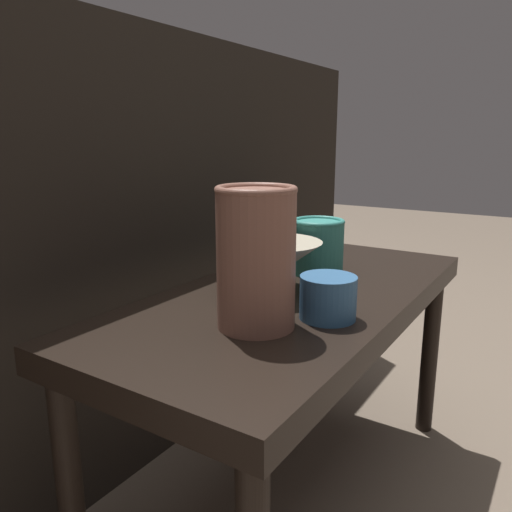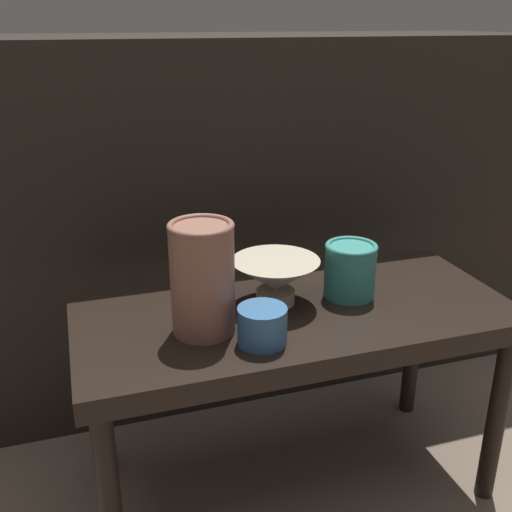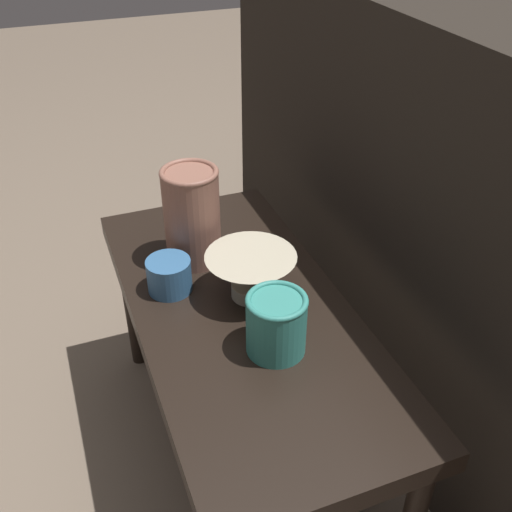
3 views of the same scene
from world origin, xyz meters
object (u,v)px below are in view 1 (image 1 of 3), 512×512
object	(u,v)px
vase_textured_left	(256,256)
vase_colorful_right	(318,245)
bowl	(273,261)
cup	(328,297)

from	to	relation	value
vase_textured_left	vase_colorful_right	size ratio (longest dim) A/B	1.84
vase_textured_left	bowl	bearing A→B (deg)	22.49
bowl	vase_textured_left	world-z (taller)	vase_textured_left
vase_textured_left	vase_colorful_right	bearing A→B (deg)	9.71
vase_textured_left	vase_colorful_right	world-z (taller)	vase_textured_left
bowl	cup	distance (m)	0.15
vase_textured_left	cup	bearing A→B (deg)	-40.98
bowl	vase_colorful_right	bearing A→B (deg)	-4.59
bowl	cup	xyz separation A→B (m)	(-0.07, -0.13, -0.02)
bowl	vase_textured_left	distance (m)	0.17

